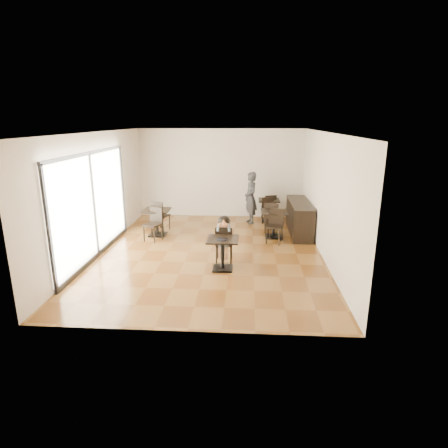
# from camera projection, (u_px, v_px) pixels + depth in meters

# --- Properties ---
(floor) EXTENTS (6.00, 8.00, 0.01)m
(floor) POSITION_uv_depth(u_px,v_px,m) (210.00, 252.00, 10.27)
(floor) COLOR brown
(floor) RESTS_ON ground
(ceiling) EXTENTS (6.00, 8.00, 0.01)m
(ceiling) POSITION_uv_depth(u_px,v_px,m) (209.00, 132.00, 9.40)
(ceiling) COLOR white
(ceiling) RESTS_ON floor
(wall_back) EXTENTS (6.00, 0.01, 3.20)m
(wall_back) POSITION_uv_depth(u_px,v_px,m) (221.00, 173.00, 13.68)
(wall_back) COLOR beige
(wall_back) RESTS_ON floor
(wall_front) EXTENTS (6.00, 0.01, 3.20)m
(wall_front) POSITION_uv_depth(u_px,v_px,m) (184.00, 243.00, 5.99)
(wall_front) COLOR beige
(wall_front) RESTS_ON floor
(wall_left) EXTENTS (0.01, 8.00, 3.20)m
(wall_left) POSITION_uv_depth(u_px,v_px,m) (98.00, 193.00, 10.02)
(wall_left) COLOR beige
(wall_left) RESTS_ON floor
(wall_right) EXTENTS (0.01, 8.00, 3.20)m
(wall_right) POSITION_uv_depth(u_px,v_px,m) (325.00, 196.00, 9.65)
(wall_right) COLOR beige
(wall_right) RESTS_ON floor
(storefront_window) EXTENTS (0.04, 4.50, 2.60)m
(storefront_window) POSITION_uv_depth(u_px,v_px,m) (93.00, 205.00, 9.59)
(storefront_window) COLOR white
(storefront_window) RESTS_ON floor
(child_table) EXTENTS (0.74, 0.74, 0.78)m
(child_table) POSITION_uv_depth(u_px,v_px,m) (223.00, 254.00, 8.99)
(child_table) COLOR black
(child_table) RESTS_ON floor
(child_chair) EXTENTS (0.42, 0.42, 0.94)m
(child_chair) POSITION_uv_depth(u_px,v_px,m) (224.00, 243.00, 9.49)
(child_chair) COLOR black
(child_chair) RESTS_ON floor
(child) EXTENTS (0.42, 0.59, 1.19)m
(child) POSITION_uv_depth(u_px,v_px,m) (224.00, 239.00, 9.46)
(child) COLOR slate
(child) RESTS_ON child_chair
(plate) EXTENTS (0.27, 0.27, 0.02)m
(plate) POSITION_uv_depth(u_px,v_px,m) (222.00, 239.00, 8.78)
(plate) COLOR black
(plate) RESTS_ON child_table
(pizza_slice) EXTENTS (0.28, 0.21, 0.06)m
(pizza_slice) POSITION_uv_depth(u_px,v_px,m) (224.00, 224.00, 9.16)
(pizza_slice) COLOR #E9C37D
(pizza_slice) RESTS_ON child
(adult_patron) EXTENTS (0.61, 0.75, 1.79)m
(adult_patron) POSITION_uv_depth(u_px,v_px,m) (251.00, 198.00, 12.91)
(adult_patron) COLOR #323337
(adult_patron) RESTS_ON floor
(cafe_table_mid) EXTENTS (0.98, 0.98, 0.82)m
(cafe_table_mid) POSITION_uv_depth(u_px,v_px,m) (274.00, 224.00, 11.45)
(cafe_table_mid) COLOR black
(cafe_table_mid) RESTS_ON floor
(cafe_table_left) EXTENTS (1.02, 1.02, 0.83)m
(cafe_table_left) POSITION_uv_depth(u_px,v_px,m) (157.00, 222.00, 11.64)
(cafe_table_left) COLOR black
(cafe_table_left) RESTS_ON floor
(cafe_table_back) EXTENTS (0.94, 0.94, 0.78)m
(cafe_table_back) POSITION_uv_depth(u_px,v_px,m) (269.00, 210.00, 13.29)
(cafe_table_back) COLOR black
(cafe_table_back) RESTS_ON floor
(chair_mid_a) EXTENTS (0.56, 0.56, 0.99)m
(chair_mid_a) POSITION_uv_depth(u_px,v_px,m) (273.00, 217.00, 11.96)
(chair_mid_a) COLOR black
(chair_mid_a) RESTS_ON floor
(chair_mid_b) EXTENTS (0.56, 0.56, 0.99)m
(chair_mid_b) POSITION_uv_depth(u_px,v_px,m) (275.00, 227.00, 10.90)
(chair_mid_b) COLOR black
(chair_mid_b) RESTS_ON floor
(chair_left_a) EXTENTS (0.58, 0.58, 0.99)m
(chair_left_a) POSITION_uv_depth(u_px,v_px,m) (161.00, 216.00, 12.15)
(chair_left_a) COLOR black
(chair_left_a) RESTS_ON floor
(chair_left_b) EXTENTS (0.58, 0.58, 0.99)m
(chair_left_b) POSITION_uv_depth(u_px,v_px,m) (153.00, 225.00, 11.09)
(chair_left_b) COLOR black
(chair_left_b) RESTS_ON floor
(chair_back_a) EXTENTS (0.53, 0.53, 0.94)m
(chair_back_a) POSITION_uv_depth(u_px,v_px,m) (269.00, 207.00, 13.39)
(chair_back_a) COLOR black
(chair_back_a) RESTS_ON floor
(chair_back_b) EXTENTS (0.53, 0.53, 0.94)m
(chair_back_b) POSITION_uv_depth(u_px,v_px,m) (270.00, 212.00, 12.74)
(chair_back_b) COLOR black
(chair_back_b) RESTS_ON floor
(service_counter) EXTENTS (0.60, 2.40, 1.00)m
(service_counter) POSITION_uv_depth(u_px,v_px,m) (299.00, 217.00, 11.89)
(service_counter) COLOR black
(service_counter) RESTS_ON floor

